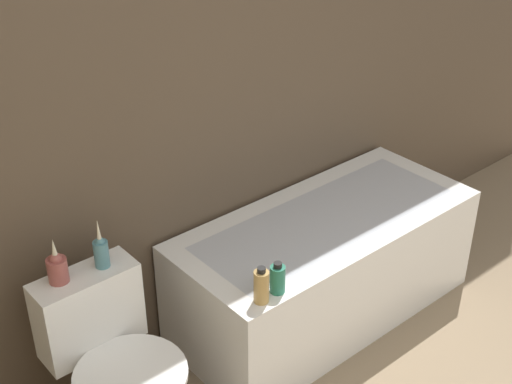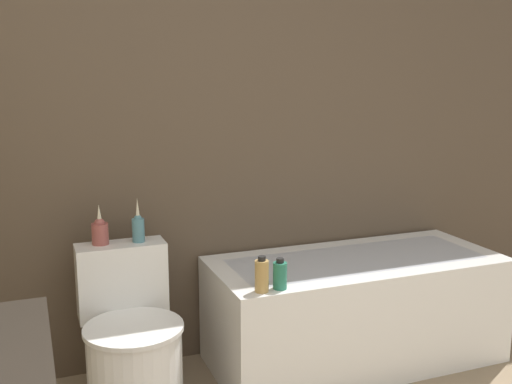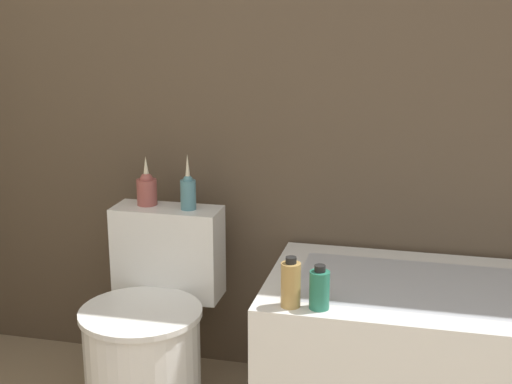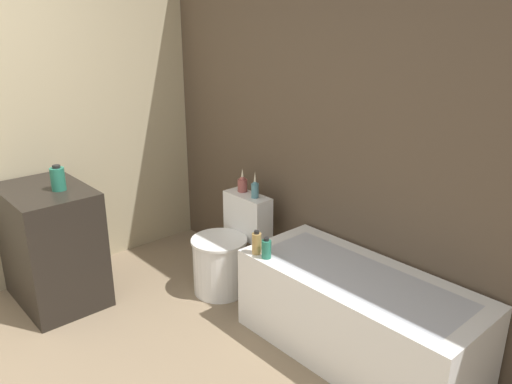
# 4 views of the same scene
# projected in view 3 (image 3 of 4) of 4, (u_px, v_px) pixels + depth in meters

# --- Properties ---
(wall_back_tiled) EXTENTS (6.40, 0.06, 2.60)m
(wall_back_tiled) POSITION_uv_depth(u_px,v_px,m) (287.00, 48.00, 2.64)
(wall_back_tiled) COLOR brown
(wall_back_tiled) RESTS_ON ground_plane
(bathtub) EXTENTS (1.51, 0.65, 0.56)m
(bathtub) POSITION_uv_depth(u_px,v_px,m) (490.00, 368.00, 2.38)
(bathtub) COLOR white
(bathtub) RESTS_ON ground
(toilet) EXTENTS (0.43, 0.58, 0.73)m
(toilet) POSITION_uv_depth(u_px,v_px,m) (149.00, 338.00, 2.55)
(toilet) COLOR white
(toilet) RESTS_ON ground
(vase_gold) EXTENTS (0.08, 0.08, 0.19)m
(vase_gold) POSITION_uv_depth(u_px,v_px,m) (147.00, 188.00, 2.67)
(vase_gold) COLOR #994C47
(vase_gold) RESTS_ON toilet
(vase_silver) EXTENTS (0.06, 0.06, 0.21)m
(vase_silver) POSITION_uv_depth(u_px,v_px,m) (188.00, 191.00, 2.61)
(vase_silver) COLOR teal
(vase_silver) RESTS_ON toilet
(shampoo_bottle_tall) EXTENTS (0.06, 0.06, 0.16)m
(shampoo_bottle_tall) POSITION_uv_depth(u_px,v_px,m) (291.00, 284.00, 2.18)
(shampoo_bottle_tall) COLOR tan
(shampoo_bottle_tall) RESTS_ON bathtub
(shampoo_bottle_short) EXTENTS (0.06, 0.06, 0.14)m
(shampoo_bottle_short) POSITION_uv_depth(u_px,v_px,m) (319.00, 289.00, 2.17)
(shampoo_bottle_short) COLOR #267259
(shampoo_bottle_short) RESTS_ON bathtub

